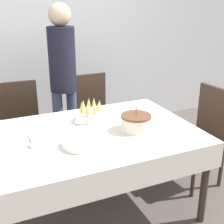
{
  "coord_description": "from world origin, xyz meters",
  "views": [
    {
      "loc": [
        -0.74,
        -2.15,
        1.79
      ],
      "look_at": [
        0.26,
        0.07,
        0.87
      ],
      "focal_mm": 50.0,
      "sensor_mm": 36.0,
      "label": 1
    }
  ],
  "objects_px": {
    "dining_chair_far_right": "(93,114)",
    "dining_chair_far_left": "(21,126)",
    "champagne_tray": "(90,110)",
    "dining_chair_right_end": "(204,132)",
    "birthday_cake": "(136,122)",
    "person_standing": "(63,71)",
    "plate_stack_main": "(81,143)"
  },
  "relations": [
    {
      "from": "birthday_cake",
      "to": "dining_chair_right_end",
      "type": "bearing_deg",
      "value": 7.15
    },
    {
      "from": "dining_chair_far_right",
      "to": "champagne_tray",
      "type": "distance_m",
      "value": 0.77
    },
    {
      "from": "champagne_tray",
      "to": "plate_stack_main",
      "type": "bearing_deg",
      "value": -118.24
    },
    {
      "from": "birthday_cake",
      "to": "plate_stack_main",
      "type": "bearing_deg",
      "value": -169.6
    },
    {
      "from": "dining_chair_far_left",
      "to": "dining_chair_far_right",
      "type": "bearing_deg",
      "value": 0.01
    },
    {
      "from": "dining_chair_far_left",
      "to": "birthday_cake",
      "type": "relative_size",
      "value": 3.93
    },
    {
      "from": "dining_chair_far_left",
      "to": "dining_chair_right_end",
      "type": "bearing_deg",
      "value": -28.96
    },
    {
      "from": "dining_chair_far_right",
      "to": "person_standing",
      "type": "relative_size",
      "value": 0.57
    },
    {
      "from": "plate_stack_main",
      "to": "birthday_cake",
      "type": "bearing_deg",
      "value": 10.4
    },
    {
      "from": "dining_chair_right_end",
      "to": "birthday_cake",
      "type": "height_order",
      "value": "dining_chair_right_end"
    },
    {
      "from": "dining_chair_far_right",
      "to": "person_standing",
      "type": "height_order",
      "value": "person_standing"
    },
    {
      "from": "dining_chair_right_end",
      "to": "plate_stack_main",
      "type": "height_order",
      "value": "dining_chair_right_end"
    },
    {
      "from": "champagne_tray",
      "to": "person_standing",
      "type": "bearing_deg",
      "value": 92.11
    },
    {
      "from": "dining_chair_far_left",
      "to": "person_standing",
      "type": "height_order",
      "value": "person_standing"
    },
    {
      "from": "dining_chair_far_left",
      "to": "birthday_cake",
      "type": "distance_m",
      "value": 1.3
    },
    {
      "from": "birthday_cake",
      "to": "person_standing",
      "type": "height_order",
      "value": "person_standing"
    },
    {
      "from": "dining_chair_right_end",
      "to": "plate_stack_main",
      "type": "distance_m",
      "value": 1.35
    },
    {
      "from": "birthday_cake",
      "to": "champagne_tray",
      "type": "height_order",
      "value": "birthday_cake"
    },
    {
      "from": "dining_chair_far_right",
      "to": "plate_stack_main",
      "type": "bearing_deg",
      "value": -114.79
    },
    {
      "from": "plate_stack_main",
      "to": "dining_chair_right_end",
      "type": "bearing_deg",
      "value": 8.4
    },
    {
      "from": "birthday_cake",
      "to": "person_standing",
      "type": "xyz_separation_m",
      "value": [
        -0.3,
        1.07,
        0.23
      ]
    },
    {
      "from": "dining_chair_far_left",
      "to": "plate_stack_main",
      "type": "distance_m",
      "value": 1.14
    },
    {
      "from": "dining_chair_far_left",
      "to": "dining_chair_right_end",
      "type": "height_order",
      "value": "same"
    },
    {
      "from": "dining_chair_far_right",
      "to": "birthday_cake",
      "type": "bearing_deg",
      "value": -89.81
    },
    {
      "from": "dining_chair_right_end",
      "to": "plate_stack_main",
      "type": "relative_size",
      "value": 3.5
    },
    {
      "from": "dining_chair_far_left",
      "to": "champagne_tray",
      "type": "distance_m",
      "value": 0.89
    },
    {
      "from": "dining_chair_far_right",
      "to": "birthday_cake",
      "type": "relative_size",
      "value": 3.93
    },
    {
      "from": "dining_chair_far_right",
      "to": "dining_chair_right_end",
      "type": "bearing_deg",
      "value": -47.29
    },
    {
      "from": "plate_stack_main",
      "to": "person_standing",
      "type": "relative_size",
      "value": 0.16
    },
    {
      "from": "dining_chair_far_right",
      "to": "dining_chair_far_left",
      "type": "bearing_deg",
      "value": -179.99
    },
    {
      "from": "dining_chair_far_left",
      "to": "person_standing",
      "type": "bearing_deg",
      "value": 8.93
    },
    {
      "from": "dining_chair_far_left",
      "to": "dining_chair_far_right",
      "type": "relative_size",
      "value": 1.0
    }
  ]
}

